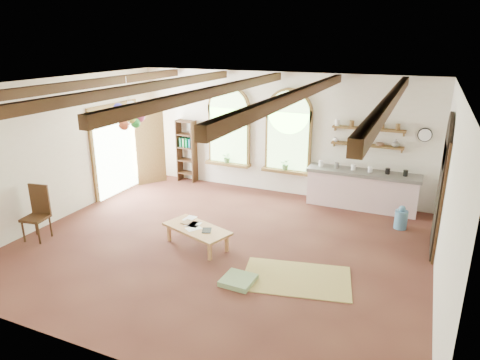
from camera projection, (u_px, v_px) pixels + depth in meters
The scene contains 27 objects.
floor at pixel (220, 244), 8.73m from camera, with size 8.00×8.00×0.00m, color brown.
ceiling_beams at pixel (218, 90), 7.75m from camera, with size 6.20×6.80×0.18m, color #3D2613, non-canonical shape.
window_left at pixel (229, 129), 11.72m from camera, with size 1.30×0.28×2.20m.
window_right at pixel (288, 134), 11.07m from camera, with size 1.30×0.28×2.20m.
left_doorway at pixel (117, 150), 11.43m from camera, with size 0.10×1.90×2.50m, color brown.
right_doorway at pixel (439, 198), 8.18m from camera, with size 0.10×1.30×2.40m, color black.
kitchen_counter at pixel (362, 189), 10.48m from camera, with size 2.68×0.62×0.94m.
wall_shelf_lower at pixel (367, 145), 10.30m from camera, with size 1.70×0.24×0.04m, color brown.
wall_shelf_upper at pixel (368, 129), 10.17m from camera, with size 1.70×0.24×0.04m, color brown.
wall_clock at pixel (425, 135), 9.77m from camera, with size 0.32×0.32×0.04m, color black.
bookshelf at pixel (187, 151), 12.36m from camera, with size 0.53×0.32×1.80m.
coffee_table at pixel (197, 230), 8.56m from camera, with size 1.54×1.06×0.40m.
side_chair at pixel (37, 224), 8.88m from camera, with size 0.52×0.52×1.14m.
floor_mat at pixel (296, 278), 7.48m from camera, with size 1.86×1.15×0.02m, color tan.
floor_cushion at pixel (238, 280), 7.34m from camera, with size 0.53×0.53×0.09m, color #81A26F.
water_jug_a at pixel (395, 203), 10.25m from camera, with size 0.29×0.29×0.57m.
water_jug_b at pixel (401, 219), 9.40m from camera, with size 0.28×0.28×0.54m.
balloon_cluster at pixel (129, 116), 9.71m from camera, with size 0.75×0.84×1.14m.
table_book at pixel (184, 221), 8.82m from camera, with size 0.17×0.25×0.02m, color olive.
tablet at pixel (207, 230), 8.41m from camera, with size 0.17×0.25×0.01m, color black.
potted_plant_left at pixel (227, 157), 11.88m from camera, with size 0.27×0.23×0.30m, color #598C4C.
potted_plant_right at pixel (286, 164), 11.23m from camera, with size 0.27×0.23×0.30m, color #598C4C.
shelf_cup_a at pixel (336, 140), 10.56m from camera, with size 0.12×0.10×0.10m, color white.
shelf_cup_b at pixel (350, 141), 10.43m from camera, with size 0.10×0.10×0.09m, color beige.
shelf_bowl_a at pixel (365, 143), 10.30m from camera, with size 0.22×0.22×0.05m, color beige.
shelf_bowl_b at pixel (380, 144), 10.17m from camera, with size 0.20×0.20×0.06m, color #8C664C.
shelf_vase at pixel (396, 143), 10.01m from camera, with size 0.18×0.18×0.19m, color slate.
Camera 1 is at (3.52, -7.04, 4.00)m, focal length 32.00 mm.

